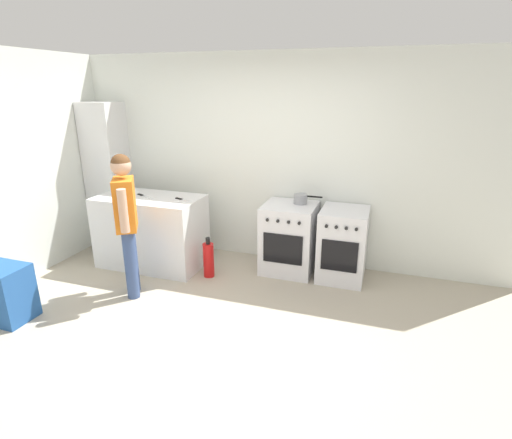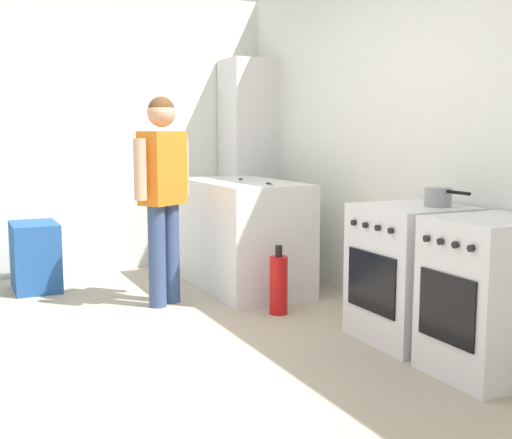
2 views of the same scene
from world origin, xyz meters
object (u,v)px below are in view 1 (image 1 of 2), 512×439
Objects in this scene: pot at (301,199)px; knife_utility at (182,200)px; oven_left at (289,238)px; larder_cabinet at (108,176)px; knife_carving at (145,196)px; oven_right at (343,244)px; fire_extinguisher at (209,260)px; recycling_crate_upper at (0,280)px; person at (126,215)px; recycling_crate_lower at (5,305)px.

pot is 1.39× the size of knife_utility.
larder_cabinet is (-2.65, 0.10, 0.57)m from oven_left.
knife_carving is (-1.75, -0.38, 0.48)m from oven_left.
larder_cabinet is at bearing 177.80° from oven_left.
oven_left and oven_right have the same top height.
pot is (-0.54, 0.10, 0.48)m from oven_right.
oven_right is at bearing 10.98° from knife_utility.
fire_extinguisher is 2.13m from recycling_crate_upper.
person reaches higher than pot.
fire_extinguisher is (0.37, -0.11, -0.69)m from knife_utility.
pot is (0.11, 0.10, 0.48)m from oven_left.
oven_left reaches higher than fire_extinguisher.
pot is 2.76m from larder_cabinet.
person is at bearing -142.23° from pot.
larder_cabinet reaches higher than pot.
oven_left is 0.65m from oven_right.
knife_utility is at bearing 72.44° from person.
knife_utility is 0.48× the size of recycling_crate_upper.
oven_right is 1.98m from knife_utility.
oven_left is 1.63× the size of recycling_crate_lower.
recycling_crate_upper is (-3.04, -1.96, -0.01)m from oven_right.
person is at bearing -142.51° from oven_left.
oven_left is at bearing 12.17° from knife_carving.
larder_cabinet reaches higher than oven_left.
oven_left is 1.38m from knife_utility.
pot reaches higher than recycling_crate_lower.
larder_cabinet reaches higher than recycling_crate_upper.
oven_left is 0.42× the size of larder_cabinet.
larder_cabinet is at bearing 97.24° from recycling_crate_lower.
person is at bearing 42.25° from recycling_crate_upper.
oven_left is 3.44× the size of knife_utility.
fire_extinguisher is at bearing -162.56° from oven_right.
person reaches higher than fire_extinguisher.
knife_utility reaches higher than recycling_crate_upper.
fire_extinguisher is 2.03m from larder_cabinet.
oven_left is 2.71m from larder_cabinet.
knife_carving is at bearing -28.10° from larder_cabinet.
larder_cabinet reaches higher than knife_carving.
oven_left is at bearing 180.00° from oven_right.
knife_carving is at bearing 68.09° from recycling_crate_lower.
knife_utility reaches higher than recycling_crate_lower.
recycling_crate_upper is (0.00, 0.00, 0.28)m from recycling_crate_lower.
knife_utility is at bearing 163.03° from fire_extinguisher.
oven_right is 3.62m from recycling_crate_upper.
knife_carving is 0.16× the size of larder_cabinet.
pot is at bearing 169.92° from oven_right.
knife_utility is (-1.35, -0.46, -0.00)m from pot.
recycling_crate_lower is 1.00× the size of recycling_crate_upper.
pot is 3.27m from recycling_crate_upper.
knife_utility is at bearing 54.15° from recycling_crate_upper.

